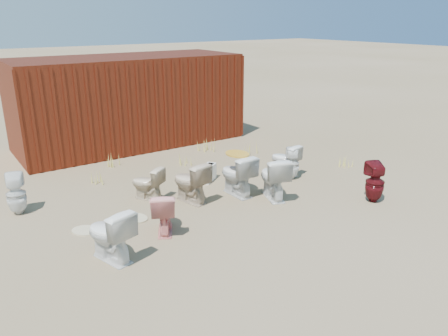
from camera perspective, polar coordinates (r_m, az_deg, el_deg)
ground at (r=8.39m, az=2.34°, el=-4.66°), size 100.00×100.00×0.00m
shipping_container at (r=12.42m, az=-12.31°, el=8.57°), size 6.00×2.40×2.40m
toilet_front_a at (r=6.58m, az=-14.71°, el=-8.39°), size 0.66×0.90×0.82m
toilet_front_pink at (r=7.26m, az=-7.86°, el=-5.67°), size 0.69×0.80×0.71m
toilet_front_c at (r=8.55m, az=6.48°, el=-1.25°), size 0.73×0.94×0.85m
toilet_front_maroon at (r=8.82m, az=19.11°, el=-1.78°), size 0.47×0.48×0.79m
toilet_front_e at (r=9.88m, az=7.97°, el=1.09°), size 0.53×0.76×0.71m
toilet_back_a at (r=8.66m, az=-25.52°, el=-3.10°), size 0.41×0.42×0.76m
toilet_back_beige_left at (r=8.59m, az=-9.98°, el=-1.98°), size 0.66×0.74×0.66m
toilet_back_beige_right at (r=8.35m, az=-4.43°, el=-1.83°), size 0.60×0.86×0.80m
toilet_back_yellowlid at (r=8.65m, az=1.72°, el=-0.88°), size 0.48×0.83×0.84m
toilet_back_e at (r=9.65m, az=8.88°, el=0.56°), size 0.44×0.44×0.69m
yellow_lid at (r=8.51m, az=1.75°, el=1.87°), size 0.43×0.53×0.02m
loose_tank at (r=9.47m, az=-2.08°, el=-0.69°), size 0.52×0.45×0.35m
loose_lid_near at (r=7.93m, az=-11.56°, el=-6.43°), size 0.55×0.61×0.02m
loose_lid_far at (r=7.70m, az=-17.65°, el=-7.78°), size 0.58×0.59×0.02m
weed_clump_a at (r=9.71m, az=-16.44°, el=-1.16°), size 0.36×0.36×0.29m
weed_clump_b at (r=10.52m, az=-5.36°, el=1.08°), size 0.32×0.32×0.28m
weed_clump_c at (r=11.36m, az=3.55°, el=2.66°), size 0.36×0.36×0.34m
weed_clump_d at (r=10.71m, az=-14.15°, el=0.93°), size 0.30×0.30×0.29m
weed_clump_e at (r=11.59m, az=-2.36°, el=2.96°), size 0.34×0.34×0.32m
weed_clump_f at (r=10.77m, az=15.67°, el=0.75°), size 0.28×0.28×0.24m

